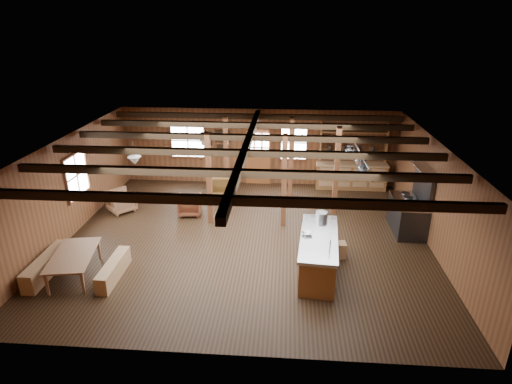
# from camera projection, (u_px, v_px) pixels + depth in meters

# --- Properties ---
(room) EXTENTS (10.04, 9.04, 2.84)m
(room) POSITION_uv_depth(u_px,v_px,m) (247.00, 193.00, 11.53)
(room) COLOR black
(room) RESTS_ON ground
(ceiling_joists) EXTENTS (9.80, 8.82, 0.18)m
(ceiling_joists) POSITION_uv_depth(u_px,v_px,m) (247.00, 145.00, 11.21)
(ceiling_joists) COLOR black
(ceiling_joists) RESTS_ON ceiling
(timber_posts) EXTENTS (3.95, 2.35, 2.80)m
(timber_posts) POSITION_uv_depth(u_px,v_px,m) (269.00, 169.00, 13.42)
(timber_posts) COLOR #4A2815
(timber_posts) RESTS_ON floor
(back_door) EXTENTS (1.02, 0.08, 2.15)m
(back_door) POSITION_uv_depth(u_px,v_px,m) (258.00, 161.00, 15.84)
(back_door) COLOR brown
(back_door) RESTS_ON floor
(window_back_left) EXTENTS (1.32, 0.06, 1.32)m
(window_back_left) POSITION_uv_depth(u_px,v_px,m) (188.00, 141.00, 15.76)
(window_back_left) COLOR white
(window_back_left) RESTS_ON wall_back
(window_back_right) EXTENTS (1.02, 0.06, 1.32)m
(window_back_right) POSITION_uv_depth(u_px,v_px,m) (294.00, 143.00, 15.49)
(window_back_right) COLOR white
(window_back_right) RESTS_ON wall_back
(window_left) EXTENTS (0.14, 1.24, 1.32)m
(window_left) POSITION_uv_depth(u_px,v_px,m) (76.00, 175.00, 12.26)
(window_left) COLOR white
(window_left) RESTS_ON wall_back
(notice_boards) EXTENTS (1.08, 0.03, 0.90)m
(notice_boards) POSITION_uv_depth(u_px,v_px,m) (217.00, 140.00, 15.66)
(notice_boards) COLOR beige
(notice_boards) RESTS_ON wall_back
(back_counter) EXTENTS (2.55, 0.60, 2.45)m
(back_counter) POSITION_uv_depth(u_px,v_px,m) (351.00, 173.00, 15.48)
(back_counter) COLOR brown
(back_counter) RESTS_ON floor
(pendant_lamps) EXTENTS (1.86, 2.36, 0.66)m
(pendant_lamps) POSITION_uv_depth(u_px,v_px,m) (172.00, 150.00, 12.29)
(pendant_lamps) COLOR #303033
(pendant_lamps) RESTS_ON ceiling
(pot_rack) EXTENTS (0.42, 3.00, 0.43)m
(pot_rack) POSITION_uv_depth(u_px,v_px,m) (358.00, 160.00, 11.33)
(pot_rack) COLOR #303033
(pot_rack) RESTS_ON ceiling
(kitchen_island) EXTENTS (1.09, 2.57, 1.20)m
(kitchen_island) POSITION_uv_depth(u_px,v_px,m) (318.00, 254.00, 10.36)
(kitchen_island) COLOR brown
(kitchen_island) RESTS_ON floor
(step_stool) EXTENTS (0.48, 0.36, 0.41)m
(step_stool) POSITION_uv_depth(u_px,v_px,m) (338.00, 250.00, 11.08)
(step_stool) COLOR #9B6E46
(step_stool) RESTS_ON floor
(commercial_range) EXTENTS (0.84, 1.64, 2.02)m
(commercial_range) POSITION_uv_depth(u_px,v_px,m) (410.00, 210.00, 12.30)
(commercial_range) COLOR #303033
(commercial_range) RESTS_ON floor
(dining_table) EXTENTS (1.22, 1.82, 0.59)m
(dining_table) POSITION_uv_depth(u_px,v_px,m) (76.00, 265.00, 10.22)
(dining_table) COLOR brown
(dining_table) RESTS_ON floor
(bench_wall) EXTENTS (0.33, 1.76, 0.48)m
(bench_wall) POSITION_uv_depth(u_px,v_px,m) (47.00, 266.00, 10.29)
(bench_wall) COLOR #9B6E46
(bench_wall) RESTS_ON floor
(bench_aisle) EXTENTS (0.29, 1.55, 0.43)m
(bench_aisle) POSITION_uv_depth(u_px,v_px,m) (114.00, 270.00, 10.19)
(bench_aisle) COLOR #9B6E46
(bench_aisle) RESTS_ON floor
(armchair_a) EXTENTS (0.76, 0.78, 0.65)m
(armchair_a) POSITION_uv_depth(u_px,v_px,m) (190.00, 205.00, 13.48)
(armchair_a) COLOR brown
(armchair_a) RESTS_ON floor
(armchair_b) EXTENTS (0.91, 0.93, 0.77)m
(armchair_b) POSITION_uv_depth(u_px,v_px,m) (222.00, 184.00, 15.01)
(armchair_b) COLOR brown
(armchair_b) RESTS_ON floor
(armchair_c) EXTENTS (1.08, 1.08, 0.71)m
(armchair_c) POSITION_uv_depth(u_px,v_px,m) (121.00, 201.00, 13.69)
(armchair_c) COLOR brown
(armchair_c) RESTS_ON floor
(counter_pot) EXTENTS (0.31, 0.31, 0.19)m
(counter_pot) POSITION_uv_depth(u_px,v_px,m) (321.00, 215.00, 11.08)
(counter_pot) COLOR #AFB2B6
(counter_pot) RESTS_ON kitchen_island
(bowl) EXTENTS (0.30, 0.30, 0.06)m
(bowl) POSITION_uv_depth(u_px,v_px,m) (307.00, 234.00, 10.28)
(bowl) COLOR silver
(bowl) RESTS_ON kitchen_island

